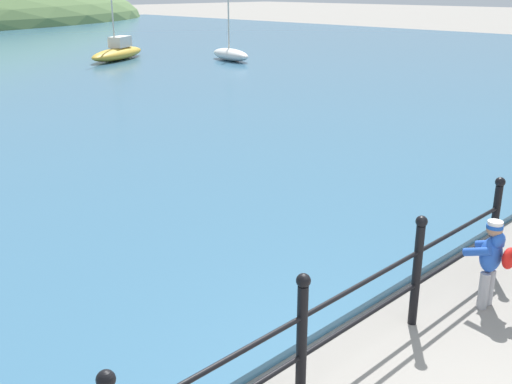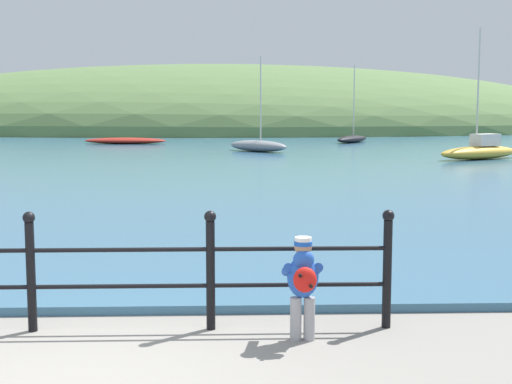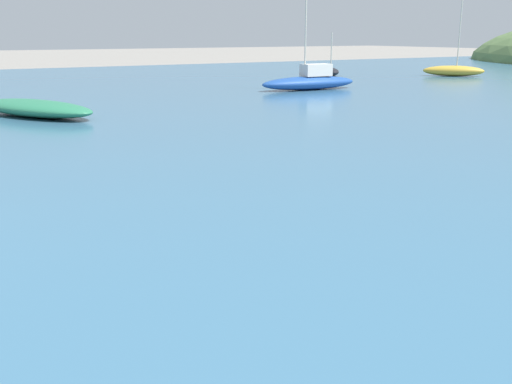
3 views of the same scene
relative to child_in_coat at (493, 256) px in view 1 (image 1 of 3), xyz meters
name	(u,v)px [view 1 (image 1 of 3)]	position (x,y,z in m)	size (l,w,h in m)	color
iron_railing	(366,298)	(-1.78, 0.39, 0.04)	(5.45, 0.12, 1.21)	black
child_in_coat	(493,256)	(0.00, 0.00, 0.00)	(0.38, 0.52, 1.00)	#99999E
boat_white_sailboat	(230,54)	(13.02, 18.37, -0.23)	(1.49, 2.96, 2.80)	silver
boat_mid_harbor	(118,52)	(9.55, 22.32, -0.15)	(4.31, 3.13, 5.29)	gold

